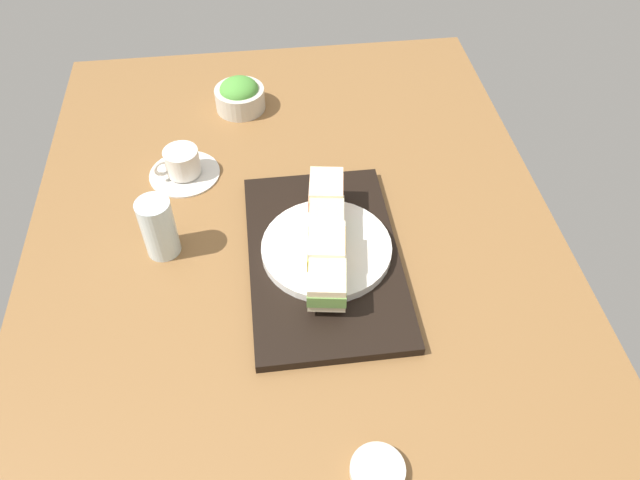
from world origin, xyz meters
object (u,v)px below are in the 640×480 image
object	(u,v)px
sandwich_plate	(326,248)
sandwich_farmost	(326,193)
small_sauce_dish	(378,471)
sandwich_nearmost	(327,283)
sandwich_inner_far	(327,221)
sandwich_inner_near	(327,249)
drinking_glass	(158,228)
salad_bowl	(240,95)
coffee_cup	(182,166)

from	to	relation	value
sandwich_plate	sandwich_farmost	bearing A→B (deg)	-7.04
sandwich_farmost	small_sauce_dish	xyz separation A→B (cm)	(-50.09, -0.61, -5.62)
sandwich_nearmost	sandwich_inner_far	xyz separation A→B (cm)	(13.95, -1.72, 0.01)
sandwich_nearmost	sandwich_inner_near	world-z (taller)	sandwich_inner_near
sandwich_inner_near	drinking_glass	bearing A→B (deg)	72.37
salad_bowl	small_sauce_dish	distance (cm)	89.01
sandwich_nearmost	sandwich_inner_far	distance (cm)	14.05
sandwich_inner_near	coffee_cup	bearing A→B (deg)	40.99
sandwich_inner_far	sandwich_farmost	world-z (taller)	sandwich_farmost
sandwich_inner_near	sandwich_plate	bearing A→B (deg)	-7.04
sandwich_inner_near	drinking_glass	distance (cm)	30.23
sandwich_nearmost	sandwich_inner_far	bearing A→B (deg)	-7.04
sandwich_plate	sandwich_inner_far	distance (cm)	4.93
coffee_cup	small_sauce_dish	xyz separation A→B (cm)	(-65.76, -28.07, -1.68)
coffee_cup	small_sauce_dish	bearing A→B (deg)	-156.89
sandwich_nearmost	sandwich_farmost	xyz separation A→B (cm)	(20.92, -2.58, 0.28)
sandwich_plate	sandwich_inner_near	distance (cm)	5.18
sandwich_plate	sandwich_farmost	distance (cm)	11.18
sandwich_inner_near	coffee_cup	world-z (taller)	sandwich_inner_near
drinking_glass	salad_bowl	bearing A→B (deg)	-20.16
sandwich_inner_far	small_sauce_dish	xyz separation A→B (cm)	(-43.12, -1.47, -5.35)
sandwich_farmost	coffee_cup	world-z (taller)	sandwich_farmost
sandwich_inner_far	salad_bowl	distance (cm)	46.74
sandwich_inner_near	salad_bowl	distance (cm)	53.22
sandwich_inner_far	sandwich_nearmost	bearing A→B (deg)	172.96
drinking_glass	sandwich_farmost	bearing A→B (deg)	-81.08
sandwich_farmost	sandwich_inner_far	bearing A→B (deg)	172.96
sandwich_nearmost	sandwich_inner_near	distance (cm)	7.03
sandwich_nearmost	coffee_cup	world-z (taller)	sandwich_nearmost
sandwich_inner_far	small_sauce_dish	world-z (taller)	sandwich_inner_far
coffee_cup	drinking_glass	bearing A→B (deg)	171.47
drinking_glass	sandwich_nearmost	bearing A→B (deg)	-119.99
sandwich_nearmost	small_sauce_dish	bearing A→B (deg)	-173.76
sandwich_plate	small_sauce_dish	size ratio (longest dim) A/B	3.02
sandwich_farmost	coffee_cup	distance (cm)	31.86
sandwich_plate	salad_bowl	xyz separation A→B (cm)	(47.96, 13.70, 0.77)
sandwich_farmost	salad_bowl	xyz separation A→B (cm)	(37.50, 15.00, -2.96)
sandwich_plate	salad_bowl	bearing A→B (deg)	15.95
sandwich_plate	salad_bowl	size ratio (longest dim) A/B	2.06
salad_bowl	sandwich_inner_far	bearing A→B (deg)	-162.37
sandwich_inner_near	drinking_glass	world-z (taller)	drinking_glass
sandwich_farmost	coffee_cup	size ratio (longest dim) A/B	0.64
sandwich_farmost	small_sauce_dish	bearing A→B (deg)	-179.30
sandwich_plate	salad_bowl	distance (cm)	49.89
sandwich_inner_near	sandwich_inner_far	bearing A→B (deg)	-7.04
sandwich_nearmost	drinking_glass	world-z (taller)	drinking_glass
coffee_cup	sandwich_plate	bearing A→B (deg)	-134.96
sandwich_farmost	drinking_glass	size ratio (longest dim) A/B	0.79
sandwich_inner_far	salad_bowl	world-z (taller)	sandwich_inner_far
salad_bowl	drinking_glass	distance (cm)	45.12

